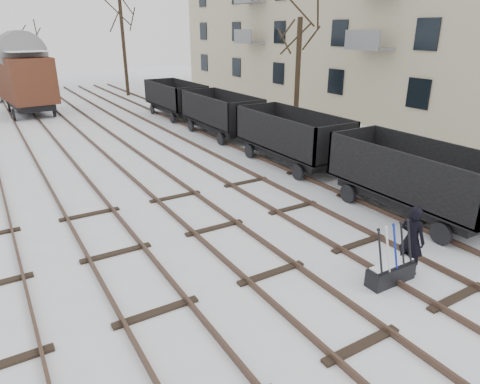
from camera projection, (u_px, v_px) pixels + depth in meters
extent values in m
plane|color=white|center=(271.00, 274.00, 10.59)|extent=(120.00, 120.00, 0.00)
cube|color=black|center=(33.00, 157.00, 19.94)|extent=(0.07, 52.00, 0.15)
cube|color=black|center=(66.00, 153.00, 20.63)|extent=(0.07, 52.00, 0.15)
cube|color=black|center=(128.00, 270.00, 10.73)|extent=(1.90, 0.20, 0.08)
cube|color=black|center=(99.00, 148.00, 21.39)|extent=(0.07, 52.00, 0.15)
cube|color=black|center=(127.00, 144.00, 22.09)|extent=(0.07, 52.00, 0.15)
cube|color=black|center=(231.00, 241.00, 12.18)|extent=(1.90, 0.20, 0.08)
cube|color=black|center=(155.00, 141.00, 22.84)|extent=(0.07, 52.00, 0.15)
cube|color=black|center=(180.00, 137.00, 23.54)|extent=(0.07, 52.00, 0.15)
cube|color=black|center=(312.00, 218.00, 13.63)|extent=(1.90, 0.20, 0.08)
cube|color=black|center=(206.00, 134.00, 24.29)|extent=(0.07, 52.00, 0.15)
cube|color=black|center=(227.00, 131.00, 24.99)|extent=(0.07, 52.00, 0.15)
cube|color=black|center=(378.00, 200.00, 15.08)|extent=(1.90, 0.20, 0.08)
cube|color=black|center=(391.00, 274.00, 10.19)|extent=(1.30, 0.42, 0.44)
cube|color=black|center=(392.00, 265.00, 10.11)|extent=(1.30, 0.30, 0.06)
cube|color=white|center=(392.00, 264.00, 10.09)|extent=(1.25, 0.26, 0.03)
cylinder|color=black|center=(380.00, 252.00, 9.69)|extent=(0.05, 0.31, 1.08)
cylinder|color=silver|center=(387.00, 250.00, 9.81)|extent=(0.05, 0.31, 1.08)
cylinder|color=#0B2193|center=(394.00, 247.00, 9.93)|extent=(0.05, 0.31, 1.08)
cylinder|color=black|center=(402.00, 244.00, 10.05)|extent=(0.05, 0.31, 1.08)
cylinder|color=black|center=(409.00, 242.00, 10.17)|extent=(0.05, 0.31, 1.08)
imported|color=black|center=(412.00, 240.00, 10.40)|extent=(0.51, 0.70, 1.77)
cube|color=black|center=(412.00, 197.00, 13.79)|extent=(1.81, 4.97, 0.38)
cube|color=black|center=(413.00, 191.00, 13.72)|extent=(2.26, 5.65, 0.11)
cube|color=black|center=(393.00, 175.00, 12.93)|extent=(0.09, 5.65, 1.51)
cube|color=black|center=(438.00, 164.00, 13.98)|extent=(0.09, 5.65, 1.51)
cube|color=white|center=(414.00, 189.00, 13.69)|extent=(2.03, 5.43, 0.06)
cylinder|color=black|center=(441.00, 234.00, 11.95)|extent=(0.11, 0.66, 0.66)
cylinder|color=black|center=(389.00, 183.00, 15.84)|extent=(0.11, 0.66, 0.66)
cube|color=black|center=(291.00, 151.00, 18.90)|extent=(1.81, 4.97, 0.38)
cube|color=black|center=(291.00, 147.00, 18.83)|extent=(2.26, 5.65, 0.11)
cube|color=black|center=(271.00, 133.00, 18.04)|extent=(0.09, 5.65, 1.51)
cube|color=black|center=(311.00, 127.00, 19.08)|extent=(0.09, 5.65, 1.51)
cube|color=white|center=(291.00, 145.00, 18.80)|extent=(2.03, 5.43, 0.06)
cylinder|color=black|center=(298.00, 172.00, 17.05)|extent=(0.11, 0.66, 0.66)
cylinder|color=black|center=(285.00, 145.00, 20.94)|extent=(0.11, 0.66, 0.66)
cube|color=black|center=(221.00, 125.00, 24.01)|extent=(1.81, 4.97, 0.38)
cube|color=black|center=(221.00, 122.00, 23.94)|extent=(2.26, 5.65, 0.11)
cube|color=black|center=(203.00, 110.00, 23.14)|extent=(0.09, 5.65, 1.51)
cube|color=black|center=(238.00, 106.00, 24.19)|extent=(0.09, 5.65, 1.51)
cube|color=white|center=(221.00, 120.00, 23.91)|extent=(2.03, 5.43, 0.06)
cylinder|color=black|center=(221.00, 139.00, 22.16)|extent=(0.11, 0.66, 0.66)
cylinder|color=black|center=(222.00, 122.00, 26.05)|extent=(0.11, 0.66, 0.66)
cube|color=black|center=(176.00, 108.00, 29.12)|extent=(1.81, 4.97, 0.38)
cube|color=black|center=(176.00, 105.00, 29.05)|extent=(2.26, 5.65, 0.11)
cube|color=black|center=(160.00, 95.00, 28.25)|extent=(0.09, 5.65, 1.51)
cube|color=black|center=(190.00, 93.00, 29.30)|extent=(0.09, 5.65, 1.51)
cube|color=white|center=(176.00, 104.00, 29.01)|extent=(2.03, 5.43, 0.06)
cylinder|color=black|center=(172.00, 118.00, 27.27)|extent=(0.11, 0.66, 0.66)
cylinder|color=black|center=(179.00, 107.00, 31.16)|extent=(0.11, 0.66, 0.66)
cube|color=black|center=(30.00, 104.00, 29.96)|extent=(2.70, 5.19, 0.45)
cube|color=#462615|center=(26.00, 79.00, 29.35)|extent=(3.32, 5.93, 2.95)
cube|color=white|center=(21.00, 50.00, 28.68)|extent=(3.02, 5.62, 0.05)
cylinder|color=black|center=(14.00, 114.00, 28.03)|extent=(0.14, 0.79, 0.79)
cylinder|color=black|center=(46.00, 103.00, 32.13)|extent=(0.14, 0.79, 0.79)
cylinder|color=black|center=(4.00, 93.00, 37.57)|extent=(0.24, 0.77, 0.77)
cylinder|color=black|center=(298.00, 75.00, 24.97)|extent=(0.30, 0.30, 6.28)
cylinder|color=black|center=(32.00, 62.00, 43.20)|extent=(0.30, 0.30, 5.00)
cylinder|color=black|center=(123.00, 41.00, 37.07)|extent=(0.30, 0.30, 9.33)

